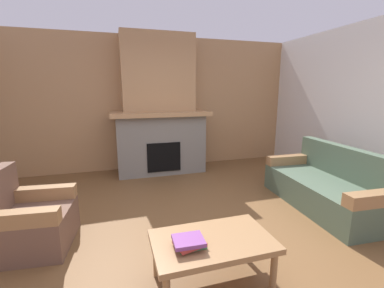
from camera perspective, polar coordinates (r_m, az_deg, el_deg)
The scene contains 7 objects.
ground at distance 3.08m, azimuth 2.20°, elevation -20.30°, with size 9.00×9.00×0.00m, color brown.
wall_back_wood_panel at distance 5.53m, azimuth -7.96°, elevation 8.82°, with size 6.00×0.12×2.70m, color tan.
fireplace at distance 5.18m, azimuth -7.24°, elevation 6.56°, with size 1.90×0.82×2.70m.
couch at distance 4.17m, azimuth 27.85°, elevation -8.47°, with size 0.95×1.85×0.85m.
armchair at distance 3.30m, azimuth -32.87°, elevation -14.22°, with size 0.83×0.83×0.85m.
coffee_table at distance 2.31m, azimuth 4.57°, elevation -21.40°, with size 1.00×0.60×0.43m.
book_stack_near_edge at distance 2.15m, azimuth -0.60°, elevation -21.02°, with size 0.26×0.22×0.08m.
Camera 1 is at (-0.86, -2.46, 1.64)m, focal length 23.99 mm.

